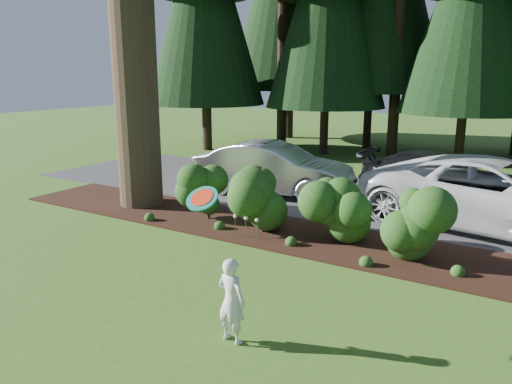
{
  "coord_description": "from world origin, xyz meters",
  "views": [
    {
      "loc": [
        5.75,
        -6.91,
        3.83
      ],
      "look_at": [
        0.24,
        1.98,
        1.3
      ],
      "focal_mm": 35.0,
      "sensor_mm": 36.0,
      "label": 1
    }
  ],
  "objects": [
    {
      "name": "car_silver_wagon",
      "position": [
        -1.9,
        6.48,
        0.85
      ],
      "size": [
        5.16,
        2.37,
        1.64
      ],
      "primitive_type": "imported",
      "rotation": [
        0.0,
        0.0,
        1.7
      ],
      "color": "silver",
      "rests_on": "driveway"
    },
    {
      "name": "driveway",
      "position": [
        0.0,
        7.5,
        0.01
      ],
      "size": [
        22.0,
        6.0,
        0.03
      ],
      "primitive_type": "cube",
      "color": "#38383A",
      "rests_on": "ground"
    },
    {
      "name": "frisbee",
      "position": [
        1.4,
        -1.38,
        2.05
      ],
      "size": [
        0.5,
        0.42,
        0.31
      ],
      "color": "#17816E",
      "rests_on": "ground"
    },
    {
      "name": "car_dark_suv",
      "position": [
        2.68,
        8.67,
        0.73
      ],
      "size": [
        4.9,
        2.19,
        1.39
      ],
      "primitive_type": "imported",
      "rotation": [
        0.0,
        0.0,
        1.62
      ],
      "color": "black",
      "rests_on": "driveway"
    },
    {
      "name": "car_white_suv",
      "position": [
        4.48,
        6.22,
        0.91
      ],
      "size": [
        6.66,
        3.76,
        1.76
      ],
      "primitive_type": "imported",
      "rotation": [
        0.0,
        0.0,
        1.43
      ],
      "color": "silver",
      "rests_on": "driveway"
    },
    {
      "name": "lily_cluster",
      "position": [
        -0.3,
        2.4,
        0.5
      ],
      "size": [
        0.69,
        0.09,
        0.57
      ],
      "color": "#1E3F13",
      "rests_on": "ground"
    },
    {
      "name": "ground",
      "position": [
        0.0,
        0.0,
        0.0
      ],
      "size": [
        80.0,
        80.0,
        0.0
      ],
      "primitive_type": "plane",
      "color": "#37621C",
      "rests_on": "ground"
    },
    {
      "name": "child",
      "position": [
        1.99,
        -1.51,
        0.64
      ],
      "size": [
        0.49,
        0.35,
        1.28
      ],
      "primitive_type": "imported",
      "rotation": [
        0.0,
        0.0,
        3.05
      ],
      "color": "silver",
      "rests_on": "ground"
    },
    {
      "name": "shrub_row",
      "position": [
        0.77,
        3.14,
        0.81
      ],
      "size": [
        6.53,
        1.6,
        1.61
      ],
      "color": "#1E3F13",
      "rests_on": "ground"
    },
    {
      "name": "mulch_bed",
      "position": [
        0.0,
        3.25,
        0.03
      ],
      "size": [
        16.0,
        2.5,
        0.05
      ],
      "primitive_type": "cube",
      "color": "black",
      "rests_on": "ground"
    }
  ]
}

